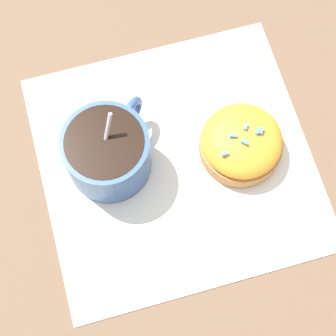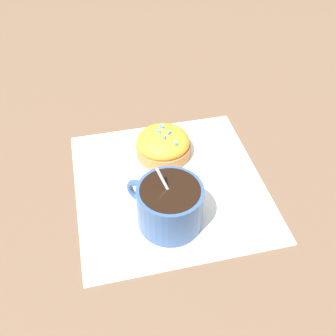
# 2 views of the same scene
# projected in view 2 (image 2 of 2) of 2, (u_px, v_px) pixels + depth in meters

# --- Properties ---
(ground_plane) EXTENTS (3.00, 3.00, 0.00)m
(ground_plane) POSITION_uv_depth(u_px,v_px,m) (170.00, 185.00, 0.62)
(ground_plane) COLOR brown
(paper_napkin) EXTENTS (0.32, 0.31, 0.00)m
(paper_napkin) POSITION_uv_depth(u_px,v_px,m) (170.00, 184.00, 0.61)
(paper_napkin) COLOR white
(paper_napkin) RESTS_ON ground_plane
(coffee_cup) EXTENTS (0.09, 0.10, 0.10)m
(coffee_cup) POSITION_uv_depth(u_px,v_px,m) (169.00, 204.00, 0.54)
(coffee_cup) COLOR #335184
(coffee_cup) RESTS_ON paper_napkin
(frosted_pastry) EXTENTS (0.09, 0.09, 0.05)m
(frosted_pastry) POSITION_uv_depth(u_px,v_px,m) (164.00, 144.00, 0.65)
(frosted_pastry) COLOR #B2753D
(frosted_pastry) RESTS_ON paper_napkin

